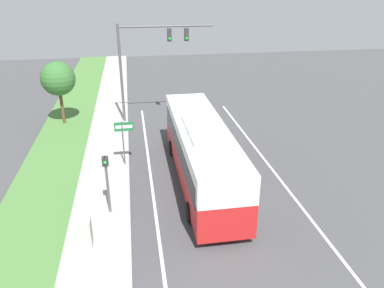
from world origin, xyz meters
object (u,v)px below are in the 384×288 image
bus (201,149)px  pedestrian_signal (107,176)px  signal_gantry (147,53)px  street_sign (124,135)px  utility_cabinet (84,233)px

bus → pedestrian_signal: (-4.90, -2.45, 0.12)m
bus → signal_gantry: (-2.19, 10.22, 3.38)m
pedestrian_signal → street_sign: 5.08m
utility_cabinet → bus: bearing=39.5°
bus → utility_cabinet: size_ratio=9.66×
pedestrian_signal → utility_cabinet: pedestrian_signal is taller
bus → pedestrian_signal: size_ratio=3.87×
signal_gantry → pedestrian_signal: 13.36m
signal_gantry → street_sign: (-1.95, -7.65, -3.33)m
bus → utility_cabinet: bearing=-140.5°
signal_gantry → street_sign: size_ratio=2.62×
bus → street_sign: size_ratio=4.13×
bus → signal_gantry: signal_gantry is taller
pedestrian_signal → utility_cabinet: size_ratio=2.49×
bus → signal_gantry: size_ratio=1.57×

